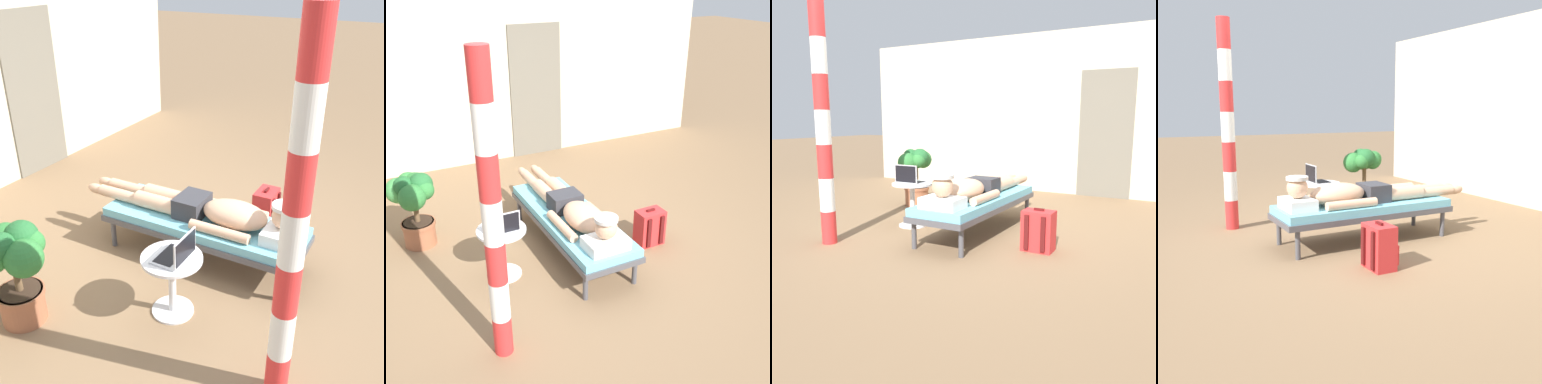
# 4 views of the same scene
# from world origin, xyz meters

# --- Properties ---
(ground_plane) EXTENTS (40.00, 40.00, 0.00)m
(ground_plane) POSITION_xyz_m (0.00, 0.00, 0.00)
(ground_plane) COLOR #846647
(house_wall_back) EXTENTS (7.60, 0.20, 2.70)m
(house_wall_back) POSITION_xyz_m (-0.07, 2.97, 1.35)
(house_wall_back) COLOR beige
(house_wall_back) RESTS_ON ground
(house_door_panel) EXTENTS (0.84, 0.03, 2.04)m
(house_door_panel) POSITION_xyz_m (0.75, 2.86, 1.02)
(house_door_panel) COLOR #6D6759
(house_door_panel) RESTS_ON ground
(lounge_chair) EXTENTS (0.64, 1.91, 0.42)m
(lounge_chair) POSITION_xyz_m (-0.07, -0.01, 0.35)
(lounge_chair) COLOR #4C4C51
(lounge_chair) RESTS_ON ground
(person_reclining) EXTENTS (0.53, 2.17, 0.33)m
(person_reclining) POSITION_xyz_m (-0.07, -0.08, 0.52)
(person_reclining) COLOR white
(person_reclining) RESTS_ON lounge_chair
(side_table) EXTENTS (0.48, 0.48, 0.52)m
(side_table) POSITION_xyz_m (-0.88, -0.15, 0.36)
(side_table) COLOR silver
(side_table) RESTS_ON ground
(laptop) EXTENTS (0.31, 0.24, 0.23)m
(laptop) POSITION_xyz_m (-0.88, -0.20, 0.58)
(laptop) COLOR silver
(laptop) RESTS_ON side_table
(backpack) EXTENTS (0.30, 0.26, 0.42)m
(backpack) POSITION_xyz_m (0.76, -0.31, 0.20)
(backpack) COLOR red
(backpack) RESTS_ON ground
(potted_plant) EXTENTS (0.49, 0.58, 0.85)m
(potted_plant) POSITION_xyz_m (-1.53, 0.83, 0.55)
(potted_plant) COLOR #9E5B3D
(potted_plant) RESTS_ON ground
(porch_post) EXTENTS (0.15, 0.15, 2.39)m
(porch_post) POSITION_xyz_m (-1.22, -1.14, 1.19)
(porch_post) COLOR red
(porch_post) RESTS_ON ground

